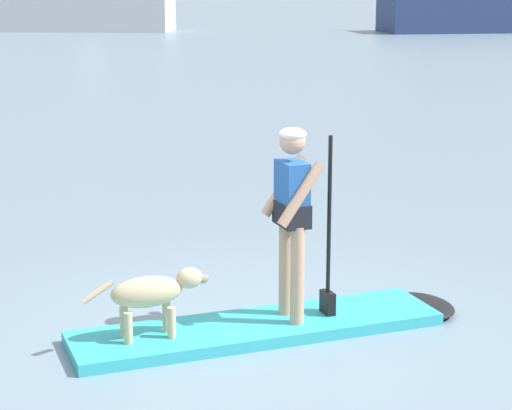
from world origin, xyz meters
The scene contains 6 objects.
ground_plane centered at (0.00, 0.00, 0.00)m, with size 400.00×400.00×0.00m, color gray.
paddleboard centered at (0.21, 0.08, 0.05)m, with size 3.55×1.92×0.10m.
person_paddler centered at (0.31, 0.11, 1.08)m, with size 0.67×0.59×1.68m.
dog centered at (-0.86, -0.31, 0.48)m, with size 1.02×0.45×0.56m.
moored_boat_far_starboard centered at (-10.99, 46.39, 1.65)m, with size 13.19×4.61×5.09m.
moored_boat_outer centered at (13.20, 45.37, 1.40)m, with size 12.55×5.41×10.49m.
Camera 1 is at (-0.09, -7.70, 3.00)m, focal length 66.69 mm.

